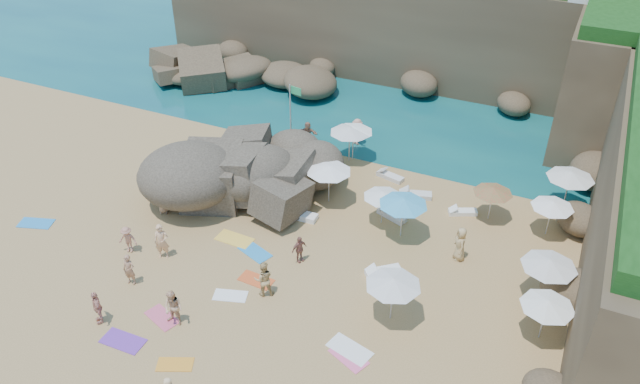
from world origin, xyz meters
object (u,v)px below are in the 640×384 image
at_px(parasol_0, 350,130).
at_px(person_stand_5, 308,133).
at_px(parasol_2, 383,194).
at_px(person_stand_0, 162,241).
at_px(lounger_0, 415,195).
at_px(person_stand_4, 460,244).
at_px(person_stand_1, 264,279).
at_px(person_stand_3, 299,249).
at_px(rock_outcrop, 277,196).
at_px(parasol_1, 353,129).
at_px(flag_pole, 292,108).
at_px(person_stand_2, 357,132).

relative_size(parasol_0, person_stand_5, 1.64).
distance_m(parasol_0, person_stand_5, 3.67).
xyz_separation_m(parasol_2, person_stand_0, (-8.90, -7.20, -0.87)).
bearing_deg(lounger_0, person_stand_4, -67.86).
xyz_separation_m(person_stand_1, person_stand_3, (0.44, 2.79, -0.18)).
distance_m(person_stand_0, person_stand_4, 14.68).
distance_m(rock_outcrop, parasol_1, 6.43).
bearing_deg(flag_pole, rock_outcrop, -73.09).
bearing_deg(lounger_0, rock_outcrop, -174.15).
xyz_separation_m(parasol_0, person_stand_1, (1.02, -12.73, -1.22)).
distance_m(flag_pole, person_stand_5, 2.31).
distance_m(person_stand_2, person_stand_5, 3.20).
distance_m(lounger_0, person_stand_0, 14.24).
relative_size(person_stand_2, person_stand_4, 0.98).
relative_size(person_stand_2, person_stand_5, 1.20).
height_order(rock_outcrop, person_stand_3, rock_outcrop).
distance_m(person_stand_3, person_stand_4, 7.90).
xyz_separation_m(person_stand_2, person_stand_3, (1.78, -12.04, -0.16)).
bearing_deg(parasol_1, person_stand_4, -38.51).
distance_m(flag_pole, lounger_0, 9.51).
relative_size(flag_pole, person_stand_1, 2.36).
xyz_separation_m(rock_outcrop, person_stand_0, (-2.58, -7.12, 0.97)).
bearing_deg(person_stand_2, person_stand_1, 120.78).
bearing_deg(person_stand_5, person_stand_3, -75.27).
bearing_deg(person_stand_2, parasol_0, 124.16).
distance_m(rock_outcrop, person_stand_4, 10.90).
bearing_deg(person_stand_3, person_stand_1, -162.02).
relative_size(parasol_0, person_stand_4, 1.34).
xyz_separation_m(lounger_0, person_stand_0, (-9.82, -10.28, 0.82)).
height_order(parasol_1, lounger_0, parasol_1).
xyz_separation_m(parasol_0, parasol_2, (4.06, -5.27, -0.31)).
distance_m(flag_pole, person_stand_2, 4.54).
height_order(parasol_0, parasol_2, parasol_0).
height_order(parasol_2, person_stand_4, parasol_2).
relative_size(person_stand_2, person_stand_3, 1.21).
xyz_separation_m(flag_pole, lounger_0, (8.86, -2.19, -2.64)).
xyz_separation_m(person_stand_4, person_stand_5, (-11.84, 7.37, -0.17)).
xyz_separation_m(flag_pole, parasol_1, (4.02, 0.23, -0.68)).
height_order(parasol_0, person_stand_4, parasol_0).
distance_m(rock_outcrop, person_stand_0, 7.64).
height_order(flag_pole, parasol_1, flag_pole).
bearing_deg(lounger_0, flag_pole, 148.38).
bearing_deg(person_stand_3, parasol_1, 34.43).
bearing_deg(parasol_0, rock_outcrop, -112.80).
xyz_separation_m(flag_pole, parasol_0, (3.88, -0.00, -0.65)).
xyz_separation_m(lounger_0, person_stand_5, (-8.27, 3.10, 0.61)).
distance_m(parasol_1, person_stand_0, 13.69).
relative_size(person_stand_0, person_stand_2, 1.08).
distance_m(parasol_2, person_stand_3, 5.45).
relative_size(rock_outcrop, person_stand_2, 4.82).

